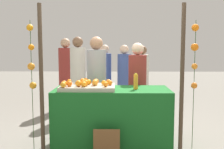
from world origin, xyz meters
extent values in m
plane|color=gray|center=(0.00, 0.00, 0.00)|extent=(24.00, 24.00, 0.00)
cube|color=#196023|center=(0.00, 0.00, 0.44)|extent=(1.73, 0.76, 0.88)
cube|color=#B2AD99|center=(-0.36, -0.05, 0.91)|extent=(0.80, 0.57, 0.06)
sphere|color=orange|center=(-0.24, 0.08, 0.98)|extent=(0.08, 0.08, 0.08)
sphere|color=orange|center=(-0.66, 0.09, 0.98)|extent=(0.07, 0.07, 0.07)
sphere|color=orange|center=(-0.40, -0.22, 0.98)|extent=(0.08, 0.08, 0.08)
sphere|color=orange|center=(-0.42, -0.03, 0.98)|extent=(0.07, 0.07, 0.07)
sphere|color=orange|center=(-0.12, -0.05, 0.98)|extent=(0.08, 0.08, 0.08)
sphere|color=orange|center=(-0.61, -0.18, 0.98)|extent=(0.08, 0.08, 0.08)
sphere|color=orange|center=(-0.03, -0.05, 0.98)|extent=(0.08, 0.08, 0.08)
sphere|color=orange|center=(-0.05, 0.06, 0.98)|extent=(0.08, 0.08, 0.08)
sphere|color=orange|center=(-0.68, -0.28, 0.98)|extent=(0.08, 0.08, 0.08)
sphere|color=orange|center=(-0.35, 0.03, 0.98)|extent=(0.08, 0.08, 0.08)
sphere|color=orange|center=(-0.09, -0.20, 0.98)|extent=(0.07, 0.07, 0.07)
sphere|color=orange|center=(-0.41, 0.14, 0.99)|extent=(0.09, 0.09, 0.09)
sphere|color=orange|center=(-0.68, -0.19, 0.99)|extent=(0.09, 0.09, 0.09)
sphere|color=orange|center=(-0.25, -0.09, 0.99)|extent=(0.09, 0.09, 0.09)
sphere|color=orange|center=(-0.38, -0.13, 0.99)|extent=(0.09, 0.09, 0.09)
sphere|color=orange|center=(-0.48, -0.18, 0.99)|extent=(0.09, 0.09, 0.09)
sphere|color=orange|center=(-0.45, 0.07, 0.99)|extent=(0.09, 0.09, 0.09)
sphere|color=orange|center=(-0.25, -0.01, 0.99)|extent=(0.09, 0.09, 0.09)
cylinder|color=orange|center=(0.36, -0.03, 0.99)|extent=(0.07, 0.07, 0.22)
cylinder|color=yellow|center=(0.36, -0.03, 1.11)|extent=(0.04, 0.04, 0.02)
cube|color=brown|center=(-0.06, -0.54, 0.21)|extent=(0.35, 0.01, 0.44)
cube|color=black|center=(-0.06, -0.52, 0.21)|extent=(0.33, 0.02, 0.41)
cylinder|color=#99999E|center=(-0.28, 0.68, 0.73)|extent=(0.34, 0.34, 1.46)
sphere|color=#A87A59|center=(-0.28, 0.68, 1.57)|extent=(0.23, 0.23, 0.23)
cylinder|color=maroon|center=(0.44, 0.71, 0.68)|extent=(0.32, 0.32, 1.37)
sphere|color=beige|center=(0.44, 0.71, 1.47)|extent=(0.21, 0.21, 0.21)
cylinder|color=#384C8C|center=(0.25, 2.19, 0.67)|extent=(0.31, 0.31, 1.34)
sphere|color=beige|center=(0.25, 2.19, 1.44)|extent=(0.21, 0.21, 0.21)
cylinder|color=maroon|center=(-1.15, 2.47, 0.74)|extent=(0.34, 0.34, 1.48)
sphere|color=tan|center=(-1.15, 2.47, 1.59)|extent=(0.23, 0.23, 0.23)
cylinder|color=beige|center=(0.67, 2.21, 0.66)|extent=(0.31, 0.31, 1.32)
sphere|color=brown|center=(0.67, 2.21, 1.43)|extent=(0.21, 0.21, 0.21)
cylinder|color=beige|center=(-0.77, 1.90, 0.75)|extent=(0.35, 0.35, 1.49)
sphere|color=brown|center=(-0.77, 1.90, 1.61)|extent=(0.23, 0.23, 0.23)
cylinder|color=#384C8C|center=(-0.21, 2.44, 0.67)|extent=(0.31, 0.31, 1.34)
sphere|color=beige|center=(-0.21, 2.44, 1.45)|extent=(0.21, 0.21, 0.21)
cylinder|color=#473828|center=(-0.94, -0.42, 1.04)|extent=(0.06, 0.06, 2.08)
cylinder|color=#473828|center=(0.94, -0.42, 1.04)|extent=(0.06, 0.06, 2.08)
cylinder|color=#2D4C23|center=(-1.07, -0.43, 0.93)|extent=(0.01, 0.01, 1.86)
sphere|color=orange|center=(-1.07, -0.44, 1.76)|extent=(0.09, 0.09, 0.09)
sphere|color=orange|center=(-1.06, -0.44, 1.51)|extent=(0.08, 0.08, 0.08)
sphere|color=orange|center=(-1.07, -0.43, 1.25)|extent=(0.10, 0.10, 0.10)
sphere|color=orange|center=(-1.06, -0.42, 1.00)|extent=(0.09, 0.09, 0.09)
cylinder|color=#2D4C23|center=(1.11, -0.40, 0.93)|extent=(0.01, 0.01, 1.86)
sphere|color=orange|center=(1.11, -0.39, 1.76)|extent=(0.10, 0.10, 0.10)
sphere|color=orange|center=(1.10, -0.41, 1.51)|extent=(0.10, 0.10, 0.10)
sphere|color=orange|center=(1.11, -0.39, 1.25)|extent=(0.08, 0.08, 0.08)
sphere|color=orange|center=(1.11, -0.41, 1.00)|extent=(0.08, 0.08, 0.08)
camera|label=1|loc=(0.06, -4.00, 1.52)|focal=43.18mm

